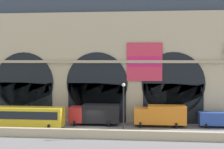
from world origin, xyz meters
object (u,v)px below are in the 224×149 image
(bus_midwest, at_px, (25,116))
(street_lamp_quayside, at_px, (124,103))
(box_truck_center, at_px, (95,114))
(van_east, at_px, (217,119))
(box_truck_mideast, at_px, (161,115))

(bus_midwest, xyz_separation_m, street_lamp_quayside, (14.20, -3.36, 2.63))
(box_truck_center, xyz_separation_m, street_lamp_quayside, (4.65, -6.87, 2.71))
(box_truck_center, bearing_deg, bus_midwest, -159.79)
(street_lamp_quayside, bearing_deg, bus_midwest, 166.69)
(bus_midwest, height_order, van_east, bus_midwest)
(bus_midwest, distance_m, box_truck_mideast, 19.58)
(box_truck_mideast, xyz_separation_m, van_east, (8.19, 0.34, -0.45))
(van_east, xyz_separation_m, street_lamp_quayside, (-13.26, -7.13, 3.17))
(bus_midwest, xyz_separation_m, box_truck_mideast, (19.27, 3.43, -0.08))
(box_truck_mideast, height_order, van_east, box_truck_mideast)
(box_truck_mideast, bearing_deg, box_truck_center, 179.51)
(bus_midwest, xyz_separation_m, box_truck_center, (9.55, 3.52, -0.08))
(box_truck_center, height_order, van_east, box_truck_center)
(box_truck_mideast, bearing_deg, bus_midwest, -169.91)
(box_truck_center, bearing_deg, box_truck_mideast, -0.49)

